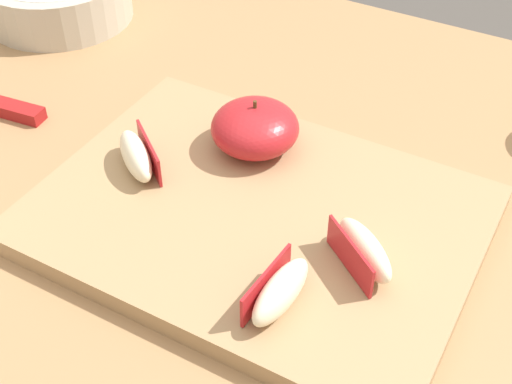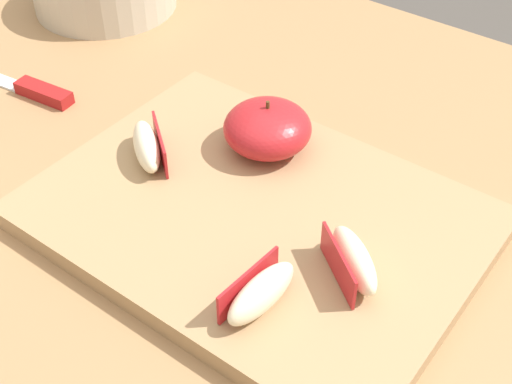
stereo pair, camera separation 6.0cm
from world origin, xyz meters
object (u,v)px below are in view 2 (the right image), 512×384
apple_wedge_back (148,146)px  apple_half_skin_up (267,128)px  apple_wedge_front (352,261)px  cutting_board (256,217)px  paring_knife (35,90)px  apple_wedge_middle (260,292)px

apple_wedge_back → apple_half_skin_up: bearing=46.1°
apple_wedge_back → apple_wedge_front: size_ratio=0.99×
cutting_board → apple_wedge_back: 0.13m
apple_half_skin_up → apple_wedge_back: apple_half_skin_up is taller
cutting_board → apple_wedge_back: (-0.12, -0.01, 0.03)m
apple_half_skin_up → apple_wedge_front: 0.18m
paring_knife → apple_wedge_back: bearing=-7.1°
apple_half_skin_up → apple_wedge_middle: bearing=-55.4°
apple_wedge_back → paring_knife: apple_wedge_back is taller
apple_wedge_back → paring_knife: 0.20m
apple_half_skin_up → paring_knife: 0.29m
cutting_board → apple_wedge_front: apple_wedge_front is taller
apple_half_skin_up → apple_wedge_back: size_ratio=1.19×
cutting_board → apple_wedge_front: (0.11, -0.02, 0.03)m
apple_half_skin_up → cutting_board: bearing=-60.2°
apple_half_skin_up → apple_wedge_back: 0.11m
cutting_board → apple_half_skin_up: 0.09m
apple_wedge_middle → cutting_board: bearing=128.5°
apple_wedge_middle → apple_wedge_back: size_ratio=1.03×
apple_wedge_middle → apple_half_skin_up: bearing=124.6°
paring_knife → apple_half_skin_up: bearing=11.6°
cutting_board → paring_knife: size_ratio=2.36×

